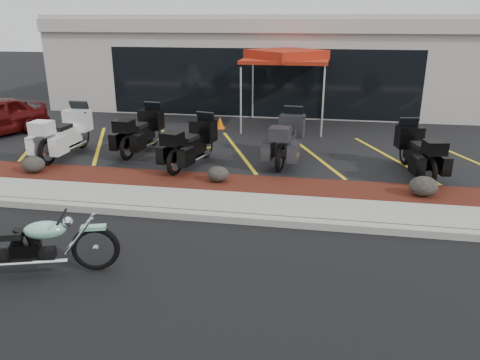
% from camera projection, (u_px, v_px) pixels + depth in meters
% --- Properties ---
extents(ground, '(90.00, 90.00, 0.00)m').
position_uv_depth(ground, '(185.00, 238.00, 8.73)').
color(ground, black).
rests_on(ground, ground).
extents(curb, '(24.00, 0.25, 0.15)m').
position_uv_depth(curb, '(197.00, 216.00, 9.55)').
color(curb, gray).
rests_on(curb, ground).
extents(sidewalk, '(24.00, 1.20, 0.15)m').
position_uv_depth(sidewalk, '(206.00, 203.00, 10.20)').
color(sidewalk, gray).
rests_on(sidewalk, ground).
extents(mulch_bed, '(24.00, 1.20, 0.16)m').
position_uv_depth(mulch_bed, '(217.00, 184.00, 11.31)').
color(mulch_bed, '#3A0E0D').
rests_on(mulch_bed, ground).
extents(upper_lot, '(26.00, 9.60, 0.15)m').
position_uv_depth(upper_lot, '(251.00, 133.00, 16.33)').
color(upper_lot, black).
rests_on(upper_lot, ground).
extents(dealership_building, '(18.00, 8.16, 4.00)m').
position_uv_depth(dealership_building, '(272.00, 61.00, 21.53)').
color(dealership_building, '#A69F96').
rests_on(dealership_building, ground).
extents(boulder_left, '(0.59, 0.49, 0.42)m').
position_uv_depth(boulder_left, '(33.00, 164.00, 11.87)').
color(boulder_left, black).
rests_on(boulder_left, mulch_bed).
extents(boulder_mid, '(0.53, 0.44, 0.37)m').
position_uv_depth(boulder_mid, '(218.00, 174.00, 11.21)').
color(boulder_mid, black).
rests_on(boulder_mid, mulch_bed).
extents(boulder_right, '(0.63, 0.52, 0.44)m').
position_uv_depth(boulder_right, '(424.00, 186.00, 10.31)').
color(boulder_right, black).
rests_on(boulder_right, mulch_bed).
extents(hero_cruiser, '(2.97, 1.54, 1.02)m').
position_uv_depth(hero_cruiser, '(95.00, 242.00, 7.47)').
color(hero_cruiser, '#7FC5A8').
rests_on(hero_cruiser, ground).
extents(touring_white, '(1.03, 2.50, 1.43)m').
position_uv_depth(touring_white, '(81.00, 125.00, 13.96)').
color(touring_white, white).
rests_on(touring_white, upper_lot).
extents(touring_black_front, '(1.12, 2.41, 1.35)m').
position_uv_depth(touring_black_front, '(153.00, 124.00, 14.30)').
color(touring_black_front, black).
rests_on(touring_black_front, upper_lot).
extents(touring_black_mid, '(1.40, 2.42, 1.32)m').
position_uv_depth(touring_black_mid, '(206.00, 135.00, 12.96)').
color(touring_black_mid, black).
rests_on(touring_black_mid, upper_lot).
extents(touring_grey, '(1.19, 2.50, 1.41)m').
position_uv_depth(touring_grey, '(293.00, 130.00, 13.36)').
color(touring_grey, '#2B2C30').
rests_on(touring_grey, upper_lot).
extents(touring_black_rear, '(1.27, 2.36, 1.30)m').
position_uv_depth(touring_black_rear, '(407.00, 141.00, 12.35)').
color(touring_black_rear, black).
rests_on(touring_black_rear, upper_lot).
extents(traffic_cone, '(0.39, 0.39, 0.42)m').
position_uv_depth(traffic_cone, '(220.00, 123.00, 16.61)').
color(traffic_cone, '#D15806').
rests_on(traffic_cone, upper_lot).
extents(popup_canopy, '(3.77, 3.77, 2.70)m').
position_uv_depth(popup_canopy, '(286.00, 57.00, 16.17)').
color(popup_canopy, silver).
rests_on(popup_canopy, upper_lot).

